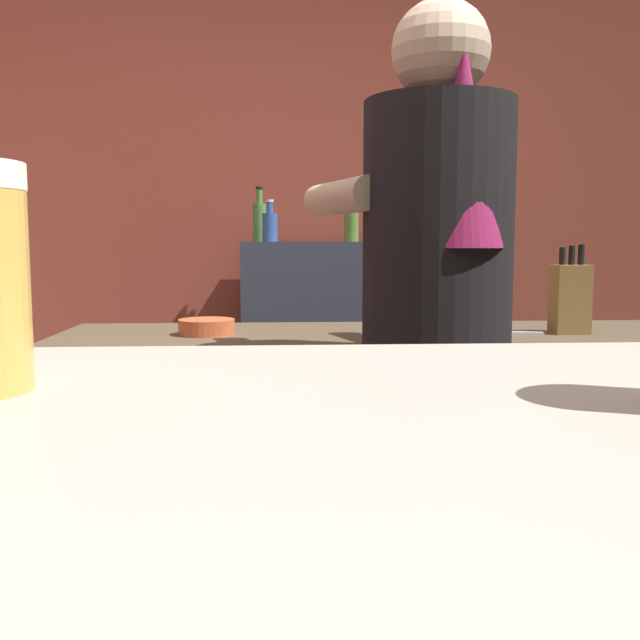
% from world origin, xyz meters
% --- Properties ---
extents(wall_back, '(5.20, 0.10, 2.70)m').
position_xyz_m(wall_back, '(0.00, 2.20, 1.35)').
color(wall_back, brown).
rests_on(wall_back, ground).
extents(prep_counter, '(2.10, 0.60, 0.91)m').
position_xyz_m(prep_counter, '(0.35, 0.63, 0.45)').
color(prep_counter, '#4D402F').
rests_on(prep_counter, ground).
extents(back_shelf, '(0.80, 0.36, 1.17)m').
position_xyz_m(back_shelf, '(0.18, 1.92, 0.59)').
color(back_shelf, '#313643').
rests_on(back_shelf, ground).
extents(bartender, '(0.50, 0.55, 1.70)m').
position_xyz_m(bartender, '(0.31, 0.17, 0.99)').
color(bartender, '#273135').
rests_on(bartender, ground).
extents(knife_block, '(0.10, 0.08, 0.26)m').
position_xyz_m(knife_block, '(0.79, 0.58, 1.01)').
color(knife_block, olive).
rests_on(knife_block, prep_counter).
extents(mixing_bowl, '(0.16, 0.16, 0.04)m').
position_xyz_m(mixing_bowl, '(-0.26, 0.62, 0.93)').
color(mixing_bowl, '#C25730').
rests_on(mixing_bowl, prep_counter).
extents(chefs_knife, '(0.24, 0.07, 0.01)m').
position_xyz_m(chefs_knife, '(0.59, 0.58, 0.91)').
color(chefs_knife, silver).
rests_on(chefs_knife, prep_counter).
extents(bottle_hot_sauce, '(0.07, 0.07, 0.19)m').
position_xyz_m(bottle_hot_sauce, '(-0.09, 1.86, 1.25)').
color(bottle_hot_sauce, '#31539A').
rests_on(bottle_hot_sauce, back_shelf).
extents(bottle_olive_oil, '(0.06, 0.06, 0.25)m').
position_xyz_m(bottle_olive_oil, '(0.28, 1.83, 1.27)').
color(bottle_olive_oil, '#567E33').
rests_on(bottle_olive_oil, back_shelf).
extents(bottle_vinegar, '(0.05, 0.05, 0.19)m').
position_xyz_m(bottle_vinegar, '(0.44, 1.95, 1.25)').
color(bottle_vinegar, '#DAD385').
rests_on(bottle_vinegar, back_shelf).
extents(bottle_soy, '(0.06, 0.06, 0.26)m').
position_xyz_m(bottle_soy, '(-0.14, 1.98, 1.27)').
color(bottle_soy, '#4B813C').
rests_on(bottle_soy, back_shelf).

